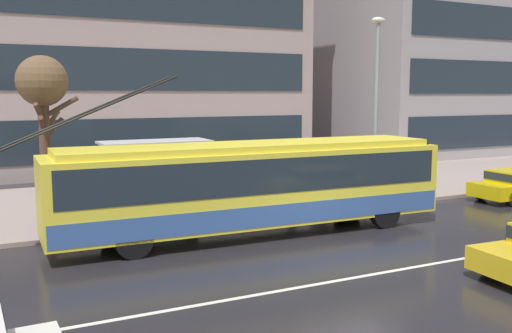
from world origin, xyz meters
The scene contains 12 objects.
ground_plane centered at (0.00, 0.00, 0.00)m, with size 160.00×160.00×0.00m, color black.
sidewalk_slab centered at (0.00, 10.30, 0.07)m, with size 80.00×10.00×0.14m, color gray.
lane_centre_line centered at (0.00, -1.20, 0.00)m, with size 72.00×0.14×0.01m, color silver.
trolleybus centered at (-1.28, 3.70, 1.58)m, with size 13.65×2.79×4.87m.
bus_shelter centered at (-3.45, 7.17, 2.08)m, with size 3.74×1.62×2.62m.
pedestrian_at_shelter centered at (-4.05, 5.99, 1.81)m, with size 1.24×1.24×2.04m.
pedestrian_approaching_curb centered at (-4.60, 7.56, 1.66)m, with size 1.15×1.15×1.92m.
pedestrian_walking_past centered at (-1.90, 7.38, 1.78)m, with size 1.48×1.48×2.02m.
pedestrian_waiting_by_pole centered at (1.31, 6.03, 1.74)m, with size 1.49×1.49×1.97m.
street_lamp centered at (5.07, 5.83, 4.32)m, with size 0.60×0.32×7.12m.
street_tree_bare centered at (-6.95, 7.40, 4.47)m, with size 1.89×1.73×5.43m.
office_tower_corner_left centered at (-3.45, 23.44, 9.28)m, with size 26.26×11.96×18.55m.
Camera 1 is at (-8.91, -11.85, 4.39)m, focal length 39.66 mm.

